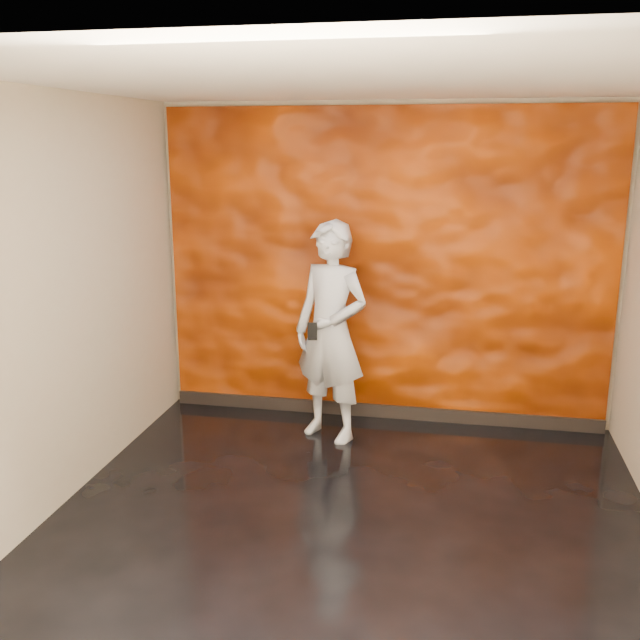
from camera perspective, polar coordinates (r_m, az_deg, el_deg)
The scene contains 5 objects.
room at distance 4.38m, azimuth 2.47°, elevation 0.07°, with size 4.02×4.02×2.81m.
feature_wall at distance 6.29m, azimuth 5.18°, elevation 4.16°, with size 3.90×0.06×2.75m, color #C84200.
baseboard at distance 6.61m, azimuth 4.89°, elevation -7.25°, with size 3.90×0.04×0.12m, color black.
man at distance 5.91m, azimuth 0.89°, elevation -0.97°, with size 0.67×0.44×1.85m, color #A2A6B2.
phone at distance 5.66m, azimuth -0.61°, elevation -0.92°, with size 0.08×0.02×0.14m, color black.
Camera 1 is at (0.63, -4.20, 2.46)m, focal length 40.00 mm.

